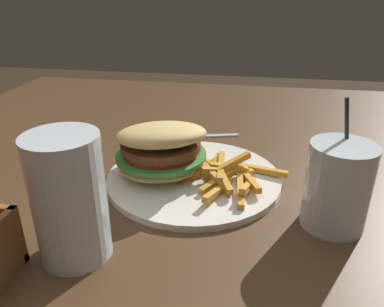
{
  "coord_description": "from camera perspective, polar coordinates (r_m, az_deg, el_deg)",
  "views": [
    {
      "loc": [
        -0.0,
        0.46,
        1.04
      ],
      "look_at": [
        0.08,
        -0.04,
        0.8
      ],
      "focal_mm": 35.0,
      "sensor_mm": 36.0,
      "label": 1
    }
  ],
  "objects": [
    {
      "name": "spoon",
      "position": [
        0.74,
        -5.05,
        2.93
      ],
      "size": [
        0.19,
        0.08,
        0.02
      ],
      "rotation": [
        0.0,
        0.0,
        0.26
      ],
      "color": "silver",
      "rests_on": "dining_table"
    },
    {
      "name": "dining_table",
      "position": [
        0.61,
        7.32,
        -17.0
      ],
      "size": [
        1.37,
        1.29,
        0.75
      ],
      "color": "#4C331E",
      "rests_on": "ground_plane"
    },
    {
      "name": "juice_glass",
      "position": [
        0.49,
        20.9,
        -5.13
      ],
      "size": [
        0.08,
        0.08,
        0.16
      ],
      "color": "silver",
      "rests_on": "dining_table"
    },
    {
      "name": "meal_plate_near",
      "position": [
        0.57,
        -2.79,
        -0.97
      ],
      "size": [
        0.28,
        0.27,
        0.11
      ],
      "color": "white",
      "rests_on": "dining_table"
    },
    {
      "name": "beer_glass",
      "position": [
        0.42,
        -18.46,
        -6.98
      ],
      "size": [
        0.08,
        0.08,
        0.15
      ],
      "color": "silver",
      "rests_on": "dining_table"
    }
  ]
}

